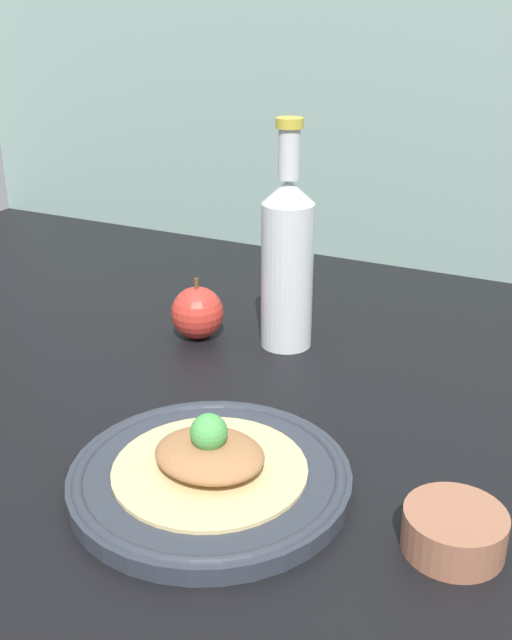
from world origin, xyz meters
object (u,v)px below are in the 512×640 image
Objects in this scene: plated_food at (213,458)px; apple at (197,313)px; cider_bottle at (287,259)px; dipping_bowl at (454,531)px; plate at (213,477)px.

plated_food is 2.16× the size of apple.
cider_bottle reaches higher than apple.
plated_food is at bearing -57.13° from apple.
dipping_bowl is (21.96, 1.41, -1.45)cm from plated_food.
plated_food is 2.13× the size of dipping_bowl.
plate is 2.15cm from plated_food.
plate is at bearing -57.13° from apple.
cider_bottle is at bearing 133.43° from dipping_bowl.
cider_bottle is 43.31cm from dipping_bowl.
apple is at bearing -164.34° from cider_bottle.
apple is (-18.59, 28.77, 2.44)cm from plate.
plate is 1.45× the size of plated_food.
apple reaches higher than plated_food.
cider_bottle is 3.48× the size of apple.
cider_bottle is at bearing 102.35° from plate.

